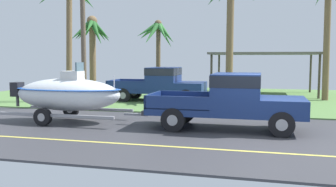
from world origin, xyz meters
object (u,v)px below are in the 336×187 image
at_px(pickup_truck_towing, 235,99).
at_px(parked_pickup_background, 163,83).
at_px(boat_on_trailer, 67,94).
at_px(carport_awning, 264,54).
at_px(palm_tree_mid, 230,1).
at_px(palm_tree_far_left, 157,38).
at_px(utility_pole, 83,32).
at_px(palm_tree_near_right, 92,36).
at_px(palm_tree_near_left, 328,9).
at_px(palm_tree_far_right, 68,2).

xyz_separation_m(pickup_truck_towing, parked_pickup_background, (-4.46, 7.10, 0.00)).
bearing_deg(boat_on_trailer, carport_awning, 59.90).
xyz_separation_m(palm_tree_mid, palm_tree_far_left, (-4.68, 1.99, -1.77)).
bearing_deg(parked_pickup_background, carport_awning, 45.13).
xyz_separation_m(pickup_truck_towing, palm_tree_mid, (-0.94, 7.88, 4.43)).
bearing_deg(carport_awning, pickup_truck_towing, -94.24).
height_order(pickup_truck_towing, utility_pole, utility_pole).
height_order(carport_awning, palm_tree_near_right, palm_tree_near_right).
distance_m(pickup_truck_towing, palm_tree_near_right, 12.76).
distance_m(palm_tree_near_left, palm_tree_mid, 5.67).
bearing_deg(carport_awning, palm_tree_mid, -111.97).
xyz_separation_m(carport_awning, palm_tree_far_left, (-6.55, -2.65, 1.05)).
relative_size(palm_tree_near_left, palm_tree_near_right, 1.44).
bearing_deg(palm_tree_far_left, utility_pole, -108.95).
xyz_separation_m(palm_tree_near_right, palm_tree_far_left, (3.67, 1.56, -0.05)).
distance_m(pickup_truck_towing, palm_tree_mid, 9.09).
relative_size(carport_awning, palm_tree_near_right, 1.36).
bearing_deg(palm_tree_near_right, pickup_truck_towing, -41.83).
distance_m(palm_tree_near_right, palm_tree_far_right, 2.98).
distance_m(palm_tree_near_right, palm_tree_far_left, 3.98).
relative_size(pickup_truck_towing, carport_awning, 0.80).
distance_m(parked_pickup_background, palm_tree_near_left, 10.11).
xyz_separation_m(parked_pickup_background, utility_pole, (-3.19, -3.14, 2.65)).
xyz_separation_m(palm_tree_near_left, palm_tree_near_right, (-13.63, -1.58, -1.41)).
xyz_separation_m(pickup_truck_towing, palm_tree_far_left, (-5.62, 9.87, 2.65)).
bearing_deg(pickup_truck_towing, carport_awning, 85.76).
height_order(palm_tree_mid, utility_pole, utility_pole).
xyz_separation_m(palm_tree_far_left, utility_pole, (-2.03, -5.91, 0.00)).
bearing_deg(palm_tree_mid, boat_on_trailer, -124.36).
height_order(carport_awning, palm_tree_near_left, palm_tree_near_left).
bearing_deg(palm_tree_near_right, palm_tree_near_left, 6.61).
xyz_separation_m(palm_tree_near_right, palm_tree_mid, (8.35, -0.44, 1.73)).
bearing_deg(pickup_truck_towing, palm_tree_near_left, 66.31).
bearing_deg(parked_pickup_background, boat_on_trailer, -104.72).
relative_size(carport_awning, palm_tree_mid, 0.96).
height_order(palm_tree_near_right, palm_tree_mid, palm_tree_mid).
height_order(carport_awning, palm_tree_mid, palm_tree_mid).
bearing_deg(utility_pole, palm_tree_near_left, 26.33).
distance_m(parked_pickup_background, palm_tree_far_right, 6.81).
height_order(pickup_truck_towing, boat_on_trailer, boat_on_trailer).
bearing_deg(palm_tree_far_left, palm_tree_far_right, -134.33).
height_order(palm_tree_near_left, palm_tree_far_left, palm_tree_near_left).
relative_size(parked_pickup_background, carport_awning, 0.81).
relative_size(pickup_truck_towing, palm_tree_near_left, 0.76).
xyz_separation_m(boat_on_trailer, palm_tree_mid, (5.39, 7.88, 4.42)).
bearing_deg(carport_awning, palm_tree_near_left, -37.55).
relative_size(palm_tree_mid, utility_pole, 1.00).
xyz_separation_m(parked_pickup_background, palm_tree_near_left, (8.81, 2.79, 4.10)).
bearing_deg(utility_pole, palm_tree_near_right, 110.64).
relative_size(palm_tree_mid, palm_tree_far_right, 1.02).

